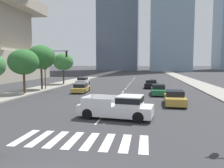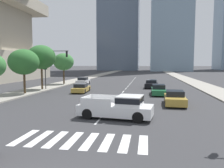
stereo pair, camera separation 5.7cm
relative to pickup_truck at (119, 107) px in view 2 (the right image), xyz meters
The scene contains 14 objects.
sidewalk_east 23.05m from the pickup_truck, 59.61° to the left, with size 4.00×260.00×0.15m, color gray.
sidewalk_west 24.49m from the pickup_truck, 125.74° to the left, with size 4.00×260.00×0.15m, color gray.
crosswalk_near 5.17m from the pickup_truck, 105.00° to the right, with size 6.75×2.59×0.01m.
lane_divider_center 23.12m from the pickup_truck, 93.28° to the left, with size 0.14×50.00×0.01m.
pickup_truck is the anchor object (origin of this frame).
sedan_gold_0 7.61m from the pickup_truck, 52.68° to the left, with size 2.09×4.31×1.34m.
sedan_white_1 26.92m from the pickup_truck, 111.99° to the left, with size 1.92×4.26×1.39m.
sedan_gold_2 15.30m from the pickup_truck, 117.22° to the left, with size 1.99×4.43×1.21m.
sedan_green_3 13.34m from the pickup_truck, 75.13° to the left, with size 1.81×4.61×1.29m.
sedan_black_4 21.17m from the pickup_truck, 82.71° to the left, with size 2.23×4.93×1.30m.
traffic_signal_far 19.75m from the pickup_truck, 127.29° to the left, with size 3.96×0.28×6.04m.
street_tree_second 17.36m from the pickup_truck, 142.42° to the left, with size 3.81×3.81×5.62m.
street_tree_third 20.69m from the pickup_truck, 131.72° to the left, with size 4.15×4.15×6.51m.
street_tree_fourth 27.64m from the pickup_truck, 119.49° to the left, with size 3.77×3.77×5.74m.
Camera 2 is at (3.29, -5.37, 3.91)m, focal length 35.34 mm.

